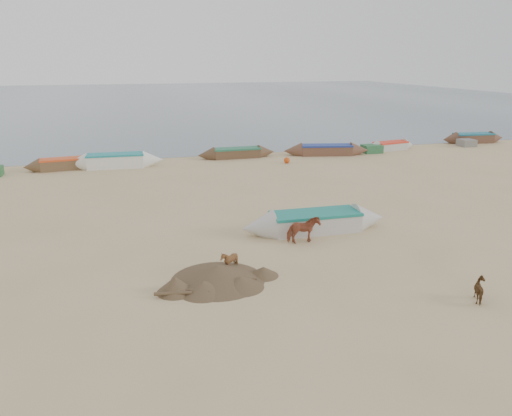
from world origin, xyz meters
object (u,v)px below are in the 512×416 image
Objects in this scene: calf_right at (482,290)px; near_canoe at (315,222)px; calf_front at (229,261)px; cow_adult at (303,230)px.

calf_right is 8.07m from near_canoe.
calf_right is (7.12, -4.51, -0.03)m from calf_front.
calf_front is 8.43m from calf_right.
cow_adult is at bearing -128.75° from near_canoe.
cow_adult reaches higher than calf_right.
cow_adult is at bearing 124.73° from calf_front.
cow_adult reaches higher than near_canoe.
cow_adult is 0.20× the size of near_canoe.
near_canoe is (4.66, 3.18, 0.04)m from calf_front.
cow_adult is at bearing 32.10° from calf_right.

